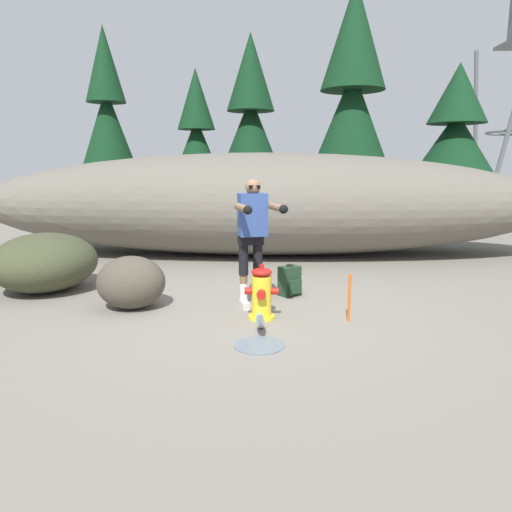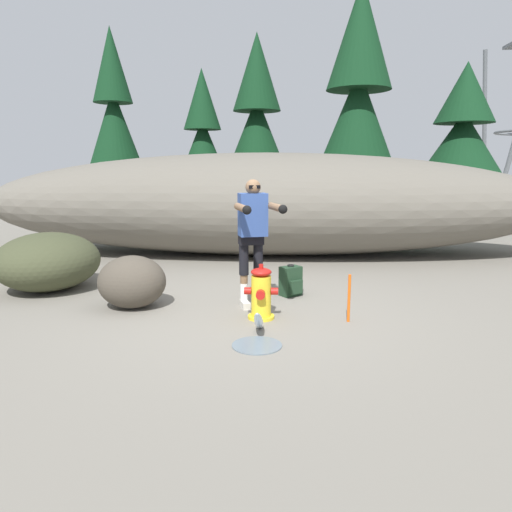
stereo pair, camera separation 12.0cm
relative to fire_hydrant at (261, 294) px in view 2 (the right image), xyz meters
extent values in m
cube|color=slate|center=(-0.12, 0.18, -0.34)|extent=(56.00, 56.00, 0.04)
ellipsoid|color=#666056|center=(-0.12, 4.60, 0.78)|extent=(12.50, 3.20, 2.19)
cylinder|color=yellow|center=(0.00, 0.00, -0.30)|extent=(0.34, 0.34, 0.04)
cylinder|color=yellow|center=(0.00, 0.00, -0.02)|extent=(0.25, 0.25, 0.51)
ellipsoid|color=red|center=(0.00, 0.00, 0.28)|extent=(0.26, 0.26, 0.10)
cylinder|color=red|center=(0.00, 0.00, 0.36)|extent=(0.06, 0.06, 0.05)
cylinder|color=red|center=(-0.17, 0.00, 0.04)|extent=(0.09, 0.09, 0.09)
cylinder|color=red|center=(0.17, 0.00, 0.04)|extent=(0.09, 0.09, 0.09)
cylinder|color=red|center=(0.00, -0.17, 0.04)|extent=(0.11, 0.09, 0.11)
ellipsoid|color=silver|center=(0.00, -0.56, -0.18)|extent=(0.10, 0.82, 0.52)
cylinder|color=slate|center=(0.00, -0.95, -0.31)|extent=(0.54, 0.54, 0.01)
cube|color=beige|center=(-0.05, 0.52, -0.27)|extent=(0.17, 0.28, 0.09)
cylinder|color=white|center=(-0.07, 0.57, -0.11)|extent=(0.10, 0.10, 0.24)
cylinder|color=brown|center=(-0.07, 0.57, 0.07)|extent=(0.10, 0.10, 0.12)
cylinder|color=black|center=(-0.07, 0.57, 0.35)|extent=(0.13, 0.13, 0.45)
cube|color=beige|center=(-0.24, 0.46, -0.27)|extent=(0.17, 0.28, 0.09)
cylinder|color=white|center=(-0.26, 0.52, -0.11)|extent=(0.10, 0.10, 0.24)
cylinder|color=brown|center=(-0.26, 0.52, 0.07)|extent=(0.10, 0.10, 0.12)
cylinder|color=black|center=(-0.26, 0.52, 0.35)|extent=(0.13, 0.13, 0.45)
cube|color=black|center=(-0.16, 0.55, 0.63)|extent=(0.36, 0.28, 0.16)
cube|color=#2D4784|center=(-0.13, 0.44, 0.96)|extent=(0.41, 0.33, 0.56)
cube|color=#511E19|center=(-0.19, 0.63, 0.99)|extent=(0.31, 0.23, 0.40)
sphere|color=brown|center=(-0.13, 0.42, 1.32)|extent=(0.20, 0.20, 0.20)
cube|color=black|center=(-0.10, 0.34, 1.32)|extent=(0.15, 0.06, 0.04)
cylinder|color=brown|center=(0.18, 0.15, 1.08)|extent=(0.25, 0.58, 0.09)
sphere|color=black|center=(0.26, -0.11, 1.08)|extent=(0.11, 0.11, 0.11)
cylinder|color=brown|center=(-0.24, 0.02, 1.08)|extent=(0.25, 0.58, 0.09)
sphere|color=black|center=(-0.16, -0.23, 1.08)|extent=(0.11, 0.11, 0.11)
cube|color=#1E3823|center=(0.39, 1.13, -0.10)|extent=(0.36, 0.34, 0.44)
cube|color=#1E3823|center=(0.47, 1.03, -0.17)|extent=(0.20, 0.18, 0.20)
torus|color=black|center=(0.39, 1.13, 0.14)|extent=(0.10, 0.10, 0.02)
cube|color=black|center=(0.38, 1.27, -0.10)|extent=(0.06, 0.05, 0.37)
cube|color=black|center=(0.25, 1.17, -0.10)|extent=(0.06, 0.05, 0.37)
ellipsoid|color=#4A4338|center=(-1.78, 0.39, 0.04)|extent=(0.99, 0.88, 0.72)
ellipsoid|color=#3E422B|center=(-3.37, 1.24, 0.13)|extent=(2.12, 2.16, 0.90)
cylinder|color=#47331E|center=(-5.22, 9.84, 0.47)|extent=(0.23, 0.23, 1.57)
cone|color=#0F3319|center=(-5.22, 9.84, 2.65)|extent=(1.92, 1.92, 2.80)
cone|color=#0F3319|center=(-5.22, 9.84, 4.75)|extent=(1.25, 1.25, 2.33)
cylinder|color=#47331E|center=(-2.39, 10.10, 0.26)|extent=(0.22, 0.22, 1.16)
cone|color=#0F3319|center=(-2.39, 10.10, 1.99)|extent=(1.87, 1.87, 2.30)
cone|color=#0F3319|center=(-2.39, 10.10, 3.72)|extent=(1.22, 1.22, 1.92)
cylinder|color=#47331E|center=(-0.68, 11.14, 0.28)|extent=(0.30, 0.30, 1.20)
cone|color=#0F3319|center=(-0.68, 11.14, 2.42)|extent=(2.52, 2.52, 3.07)
cone|color=#0F3319|center=(-0.68, 11.14, 4.72)|extent=(1.64, 1.64, 2.56)
cylinder|color=#47331E|center=(2.39, 8.70, 0.21)|extent=(0.34, 0.34, 1.06)
cone|color=#0F3319|center=(2.39, 8.70, 2.54)|extent=(2.87, 2.87, 3.60)
cone|color=#0F3319|center=(2.39, 8.70, 5.24)|extent=(1.87, 1.87, 3.00)
cylinder|color=#47331E|center=(5.66, 9.36, 0.38)|extent=(0.32, 0.32, 1.40)
cone|color=#0F3319|center=(5.66, 9.36, 2.15)|extent=(2.71, 2.71, 2.13)
cone|color=#0F3319|center=(5.66, 9.36, 3.75)|extent=(1.76, 1.76, 1.78)
cylinder|color=slate|center=(8.44, 14.77, 2.87)|extent=(1.02, 1.02, 6.40)
cylinder|color=#E55914|center=(1.09, -0.06, -0.02)|extent=(0.04, 0.04, 0.60)
camera|label=1|loc=(0.15, -5.82, 1.58)|focal=33.52mm
camera|label=2|loc=(0.27, -5.81, 1.58)|focal=33.52mm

